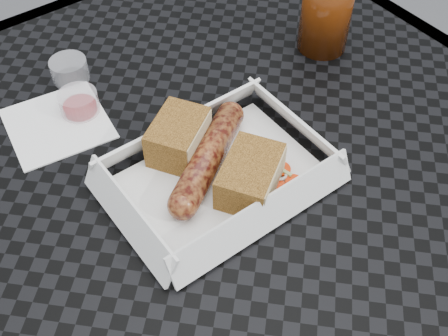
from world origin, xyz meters
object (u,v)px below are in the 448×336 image
bratwurst (208,157)px  drink_glass (327,6)px  patio_table (219,178)px  food_tray (219,178)px

bratwurst → drink_glass: size_ratio=1.17×
patio_table → food_tray: 0.10m
patio_table → bratwurst: bearing=-140.0°
food_tray → drink_glass: drink_glass is taller
food_tray → bratwurst: bearing=89.8°
patio_table → drink_glass: size_ratio=5.92×
drink_glass → food_tray: bearing=-156.9°
patio_table → bratwurst: bratwurst is taller
bratwurst → food_tray: bearing=-90.2°
drink_glass → bratwurst: bearing=-160.7°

